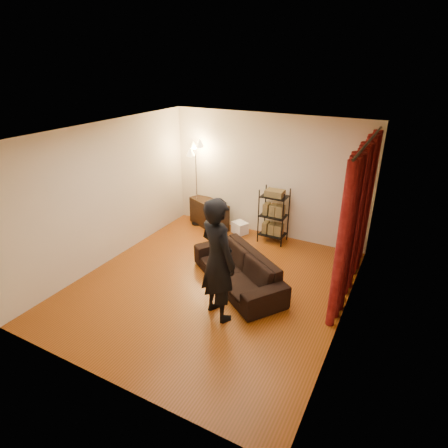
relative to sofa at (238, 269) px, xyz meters
The scene contains 14 objects.
floor 0.56m from the sofa, 148.07° to the right, with size 5.00×5.00×0.00m, color brown.
ceiling 2.44m from the sofa, 148.07° to the right, with size 5.00×5.00×0.00m, color white.
wall_back 2.51m from the sofa, 100.10° to the left, with size 5.00×5.00×0.00m, color beige.
wall_front 2.97m from the sofa, 98.30° to the right, with size 5.00×5.00×0.00m, color beige.
wall_left 2.86m from the sofa, behind, with size 5.00×5.00×0.00m, color beige.
wall_right 2.14m from the sofa, ahead, with size 5.00×5.00×0.00m, color beige.
curtain_rod 3.00m from the sofa, 26.58° to the left, with size 0.04×0.04×2.65m, color black.
curtain 2.17m from the sofa, 26.85° to the left, with size 0.22×2.65×2.55m, color maroon, non-canonical shape.
sofa is the anchor object (origin of this frame).
person 1.15m from the sofa, 83.40° to the right, with size 0.72×0.47×1.96m, color black.
media_cabinet 2.61m from the sofa, 131.17° to the left, with size 1.08×0.40×0.63m, color black.
storage_boxes 2.14m from the sofa, 114.86° to the left, with size 0.33×0.27×0.28m, color white, non-canonical shape.
wire_shelf 1.95m from the sofa, 92.49° to the left, with size 0.55×0.38×1.21m, color black, non-canonical shape.
floor_lamp 2.91m from the sofa, 136.26° to the left, with size 0.36×0.36×2.00m, color silver, non-canonical shape.
Camera 1 is at (2.86, -4.90, 3.73)m, focal length 30.00 mm.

